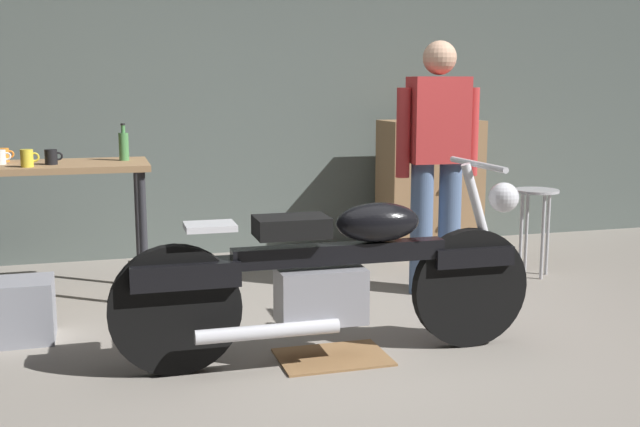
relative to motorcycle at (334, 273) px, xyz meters
The scene contains 14 objects.
ground_plane 0.48m from the motorcycle, 25.03° to the right, with size 12.00×12.00×0.00m, color gray.
back_wall 2.94m from the motorcycle, 86.60° to the left, with size 8.00×0.12×3.10m, color #56605B.
workbench 2.12m from the motorcycle, 134.20° to the left, with size 1.30×0.64×0.90m.
motorcycle is the anchor object (origin of this frame).
person_standing 1.54m from the motorcycle, 45.18° to the left, with size 0.57×0.24×1.67m.
shop_stool 2.30m from the motorcycle, 33.15° to the left, with size 0.32×0.32×0.64m.
wooden_dresser 2.70m from the motorcycle, 55.66° to the left, with size 0.80×0.47×1.10m.
drip_tray 0.44m from the motorcycle, 134.92° to the left, with size 0.56×0.40×0.01m, color olive.
storage_bin 1.79m from the motorcycle, 155.05° to the left, with size 0.44×0.32×0.34m, color gray.
mug_black_matte 2.05m from the motorcycle, 134.56° to the left, with size 0.11×0.08×0.09m.
mug_yellow_tall 2.07m from the motorcycle, 139.51° to the left, with size 0.11×0.07×0.11m.
mug_white_ceramic 2.33m from the motorcycle, 138.33° to the left, with size 0.11×0.07×0.09m.
mug_orange_travel 2.44m from the motorcycle, 135.28° to the left, with size 0.11×0.08×0.09m.
bottle 1.91m from the motorcycle, 121.36° to the left, with size 0.06×0.06×0.24m.
Camera 1 is at (-1.28, -3.53, 1.39)m, focal length 43.18 mm.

